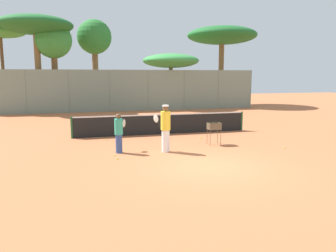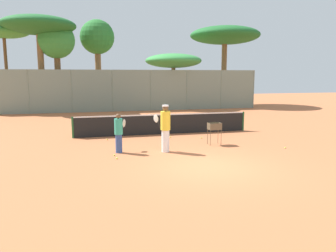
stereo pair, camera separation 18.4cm
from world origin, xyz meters
TOP-DOWN VIEW (x-y plane):
  - ground_plane at (0.00, 0.00)m, footprint 80.00×80.00m
  - tennis_net at (0.00, 6.47)m, footprint 9.33×0.10m
  - back_fence at (-0.00, 18.19)m, footprint 23.42×0.08m
  - tree_0 at (10.11, 21.69)m, footprint 7.08×7.08m
  - tree_1 at (-6.14, 20.05)m, footprint 3.11×3.11m
  - tree_2 at (-10.43, 21.06)m, footprint 4.12×4.12m
  - tree_3 at (-7.44, 19.76)m, footprint 6.05×6.05m
  - tree_4 at (-2.61, 22.17)m, footprint 3.20×3.20m
  - tree_5 at (4.21, 19.93)m, footprint 5.26×5.26m
  - player_white_outfit at (-2.72, 2.83)m, footprint 0.56×0.78m
  - player_red_cap at (-0.87, 2.52)m, footprint 0.60×0.86m
  - ball_cart at (1.58, 3.33)m, footprint 0.56×0.41m
  - tennis_ball_0 at (1.53, 4.82)m, footprint 0.07×0.07m
  - tennis_ball_1 at (-2.91, 1.81)m, footprint 0.07×0.07m
  - tennis_ball_2 at (0.10, 5.44)m, footprint 0.07×0.07m
  - tennis_ball_3 at (-3.01, 5.58)m, footprint 0.07×0.07m
  - tennis_ball_4 at (4.22, 1.83)m, footprint 0.07×0.07m
  - tennis_ball_5 at (-2.95, 2.32)m, footprint 0.07×0.07m
  - parked_car at (5.29, 20.93)m, footprint 4.20×1.70m

SIDE VIEW (x-z plane):
  - ground_plane at x=0.00m, z-range 0.00..0.00m
  - tennis_ball_0 at x=1.53m, z-range 0.00..0.07m
  - tennis_ball_1 at x=-2.91m, z-range 0.00..0.07m
  - tennis_ball_2 at x=0.10m, z-range 0.00..0.07m
  - tennis_ball_3 at x=-3.01m, z-range 0.00..0.07m
  - tennis_ball_4 at x=4.22m, z-range 0.00..0.07m
  - tennis_ball_5 at x=-2.95m, z-range 0.00..0.07m
  - tennis_net at x=0.00m, z-range 0.02..1.09m
  - parked_car at x=5.29m, z-range -0.14..1.46m
  - ball_cart at x=1.58m, z-range 0.26..1.25m
  - player_white_outfit at x=-2.72m, z-range 0.02..1.61m
  - player_red_cap at x=-0.87m, z-range 0.04..1.95m
  - back_fence at x=0.00m, z-range 0.00..3.55m
  - tree_5 at x=4.21m, z-range 1.85..6.94m
  - tree_1 at x=-6.14m, z-range 2.10..9.71m
  - tree_4 at x=-2.61m, z-range 2.33..10.58m
  - tree_2 at x=-10.43m, z-range 3.01..10.25m
  - tree_0 at x=10.11m, z-range 3.03..11.02m
  - tree_3 at x=-7.44m, z-range 3.10..11.05m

